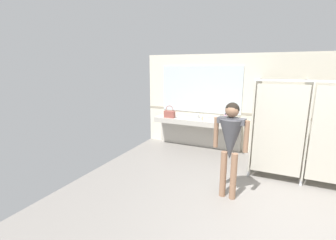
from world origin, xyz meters
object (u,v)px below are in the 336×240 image
Objects in this scene: handbag at (170,114)px; paper_cup at (202,119)px; person_standing at (230,139)px; soap_dispenser at (225,117)px.

handbag reaches higher than paper_cup.
handbag is 4.00× the size of paper_cup.
person_standing is 4.91× the size of handbag.
paper_cup is (-1.15, 2.15, -0.18)m from person_standing.
person_standing is 8.82× the size of soap_dispenser.
person_standing reaches higher than paper_cup.
paper_cup is (-0.58, -0.25, -0.04)m from soap_dispenser.
soap_dispenser is (1.52, 0.30, -0.03)m from handbag.
person_standing reaches higher than handbag.
soap_dispenser is at bearing 11.15° from handbag.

